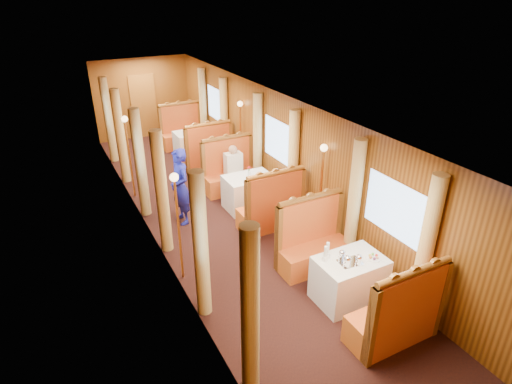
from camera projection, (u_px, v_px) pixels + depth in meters
floor at (218, 214)px, 9.34m from camera, size 3.00×12.00×0.01m
ceiling at (213, 101)px, 8.24m from camera, size 3.00×12.00×0.01m
wall_far at (143, 98)px, 13.56m from camera, size 3.00×0.01×2.50m
wall_near at (463, 374)px, 4.02m from camera, size 3.00×0.01×2.50m
wall_left at (144, 175)px, 8.17m from camera, size 0.01×12.00×2.50m
wall_right at (279, 150)px, 9.41m from camera, size 0.01×12.00×2.50m
doorway_far at (144, 106)px, 13.65m from camera, size 0.80×0.04×2.00m
table_near at (349, 279)px, 6.70m from camera, size 1.05×0.72×0.75m
banquette_near_fwd at (396, 317)px, 5.88m from camera, size 1.30×0.55×1.34m
banquette_near_aft at (312, 245)px, 7.49m from camera, size 1.30×0.55×1.34m
table_mid at (249, 192)px, 9.49m from camera, size 1.05×0.72×0.75m
banquette_mid_fwd at (271, 209)px, 8.66m from camera, size 1.30×0.55×1.34m
banquette_mid_aft at (230, 174)px, 10.27m from camera, size 1.30×0.55×1.34m
table_far at (194, 144)px, 12.27m from camera, size 1.05×0.72×0.75m
banquette_far_fwd at (207, 154)px, 11.44m from camera, size 1.30×0.55×1.34m
banquette_far_aft at (183, 133)px, 13.06m from camera, size 1.30×0.55×1.34m
tea_tray at (350, 262)px, 6.46m from camera, size 0.37×0.30×0.01m
teapot_left at (347, 263)px, 6.34m from camera, size 0.21×0.18×0.15m
teapot_right at (358, 261)px, 6.39m from camera, size 0.20×0.18×0.13m
teapot_back at (342, 256)px, 6.51m from camera, size 0.18×0.15×0.13m
fruit_plate at (373, 257)px, 6.56m from camera, size 0.24×0.24×0.05m
cup_inboard at (325, 255)px, 6.46m from camera, size 0.08×0.08×0.26m
cup_outboard at (327, 251)px, 6.55m from camera, size 0.08×0.08×0.26m
rose_vase_mid at (249, 170)px, 9.22m from camera, size 0.06×0.06×0.36m
rose_vase_far at (194, 126)px, 12.04m from camera, size 0.06×0.06×0.36m
window_left_near at (214, 261)px, 5.30m from camera, size 0.01×1.20×0.90m
curtain_left_near_a at (250, 315)px, 4.85m from camera, size 0.22×0.22×2.35m
curtain_left_near_b at (201, 247)px, 6.09m from camera, size 0.22×0.22×2.35m
window_right_near at (394, 209)px, 6.53m from camera, size 0.01×1.20×0.90m
curtain_right_near_a at (425, 251)px, 5.99m from camera, size 0.22×0.22×2.35m
curtain_right_near_b at (354, 205)px, 7.23m from camera, size 0.22×0.22×2.35m
window_left_mid at (143, 165)px, 8.09m from camera, size 0.01×1.20×0.90m
curtain_left_mid_a at (162, 193)px, 7.63m from camera, size 0.22×0.22×2.35m
curtain_left_mid_b at (140, 164)px, 8.87m from camera, size 0.22×0.22×2.35m
window_right_mid at (279, 141)px, 9.32m from camera, size 0.01×1.20×0.90m
curtain_right_mid_a at (293, 166)px, 8.78m from camera, size 0.22×0.22×2.35m
curtain_right_mid_b at (258, 143)px, 10.02m from camera, size 0.22×0.22×2.35m
window_left_far at (108, 118)px, 10.87m from camera, size 0.01×1.20×0.90m
curtain_left_far_a at (121, 137)px, 10.42m from camera, size 0.22×0.22×2.35m
curtain_left_far_b at (109, 120)px, 11.66m from camera, size 0.22×0.22×2.35m
window_right_far at (216, 104)px, 12.10m from camera, size 0.01×1.20×0.90m
curtain_right_far_a at (224, 122)px, 11.56m from camera, size 0.22×0.22×2.35m
curtain_right_far_b at (203, 108)px, 12.80m from camera, size 0.22×0.22×2.35m
sconce_left_fore at (177, 206)px, 6.76m from camera, size 0.14×0.14×1.95m
sconce_right_fore at (322, 173)px, 7.92m from camera, size 0.14×0.14×1.95m
sconce_left_aft at (127, 141)px, 9.54m from camera, size 0.14×0.14×1.95m
sconce_right_aft at (240, 123)px, 10.71m from camera, size 0.14×0.14×1.95m
steward at (180, 187)px, 8.72m from camera, size 0.45×0.63×1.62m
passenger at (234, 165)px, 9.94m from camera, size 0.40×0.44×0.76m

